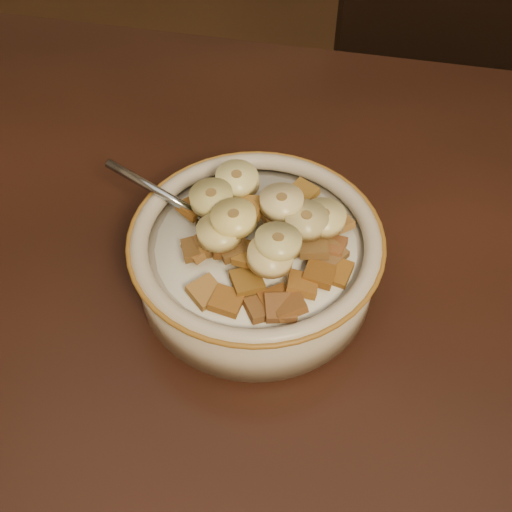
% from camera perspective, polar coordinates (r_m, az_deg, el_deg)
% --- Properties ---
extents(table, '(1.42, 0.94, 0.04)m').
position_cam_1_polar(table, '(0.44, 3.75, -17.34)').
color(table, '#34180F').
rests_on(table, floor).
extents(chair, '(0.48, 0.48, 0.90)m').
position_cam_1_polar(chair, '(0.97, 16.78, 2.25)').
color(chair, black).
rests_on(chair, floor).
extents(cereal_bowl, '(0.18, 0.18, 0.04)m').
position_cam_1_polar(cereal_bowl, '(0.48, 0.00, -0.69)').
color(cereal_bowl, beige).
rests_on(cereal_bowl, table).
extents(milk, '(0.15, 0.15, 0.00)m').
position_cam_1_polar(milk, '(0.46, 0.00, 0.96)').
color(milk, white).
rests_on(milk, cereal_bowl).
extents(spoon, '(0.05, 0.04, 0.01)m').
position_cam_1_polar(spoon, '(0.47, -3.02, 2.57)').
color(spoon, '#929CAA').
rests_on(spoon, cereal_bowl).
extents(cereal_square_0, '(0.02, 0.02, 0.01)m').
position_cam_1_polar(cereal_square_0, '(0.45, -2.39, 2.84)').
color(cereal_square_0, olive).
rests_on(cereal_square_0, milk).
extents(cereal_square_1, '(0.02, 0.02, 0.01)m').
position_cam_1_polar(cereal_square_1, '(0.45, 5.14, 0.82)').
color(cereal_square_1, brown).
rests_on(cereal_square_1, milk).
extents(cereal_square_2, '(0.03, 0.03, 0.01)m').
position_cam_1_polar(cereal_square_2, '(0.47, 3.09, 4.23)').
color(cereal_square_2, brown).
rests_on(cereal_square_2, milk).
extents(cereal_square_3, '(0.02, 0.02, 0.01)m').
position_cam_1_polar(cereal_square_3, '(0.46, -0.73, 4.26)').
color(cereal_square_3, '#8E5F24').
rests_on(cereal_square_3, milk).
extents(cereal_square_4, '(0.02, 0.02, 0.01)m').
position_cam_1_polar(cereal_square_4, '(0.45, 6.65, 0.90)').
color(cereal_square_4, brown).
rests_on(cereal_square_4, milk).
extents(cereal_square_5, '(0.03, 0.03, 0.01)m').
position_cam_1_polar(cereal_square_5, '(0.47, 1.24, 4.70)').
color(cereal_square_5, brown).
rests_on(cereal_square_5, milk).
extents(cereal_square_6, '(0.03, 0.03, 0.01)m').
position_cam_1_polar(cereal_square_6, '(0.44, -2.04, 0.73)').
color(cereal_square_6, brown).
rests_on(cereal_square_6, milk).
extents(cereal_square_7, '(0.02, 0.02, 0.01)m').
position_cam_1_polar(cereal_square_7, '(0.44, 7.11, -1.37)').
color(cereal_square_7, brown).
rests_on(cereal_square_7, milk).
extents(cereal_square_8, '(0.03, 0.03, 0.01)m').
position_cam_1_polar(cereal_square_8, '(0.42, 1.82, -4.01)').
color(cereal_square_8, brown).
rests_on(cereal_square_8, milk).
extents(cereal_square_9, '(0.03, 0.03, 0.01)m').
position_cam_1_polar(cereal_square_9, '(0.43, -0.79, -2.25)').
color(cereal_square_9, brown).
rests_on(cereal_square_9, milk).
extents(cereal_square_10, '(0.02, 0.02, 0.01)m').
position_cam_1_polar(cereal_square_10, '(0.47, 2.06, 4.36)').
color(cereal_square_10, brown).
rests_on(cereal_square_10, milk).
extents(cereal_square_11, '(0.03, 0.03, 0.01)m').
position_cam_1_polar(cereal_square_11, '(0.46, 1.49, 4.11)').
color(cereal_square_11, brown).
rests_on(cereal_square_11, milk).
extents(cereal_square_12, '(0.03, 0.03, 0.01)m').
position_cam_1_polar(cereal_square_12, '(0.46, -2.56, 3.46)').
color(cereal_square_12, brown).
rests_on(cereal_square_12, milk).
extents(cereal_square_13, '(0.02, 0.02, 0.01)m').
position_cam_1_polar(cereal_square_13, '(0.44, 5.65, -1.63)').
color(cereal_square_13, '#8E5016').
rests_on(cereal_square_13, milk).
extents(cereal_square_14, '(0.02, 0.02, 0.01)m').
position_cam_1_polar(cereal_square_14, '(0.43, 4.13, -2.53)').
color(cereal_square_14, '#8B5A19').
rests_on(cereal_square_14, milk).
extents(cereal_square_15, '(0.03, 0.03, 0.01)m').
position_cam_1_polar(cereal_square_15, '(0.46, 3.36, 3.68)').
color(cereal_square_15, '#905D23').
rests_on(cereal_square_15, milk).
extents(cereal_square_16, '(0.03, 0.03, 0.01)m').
position_cam_1_polar(cereal_square_16, '(0.47, 7.16, 2.97)').
color(cereal_square_16, '#99602E').
rests_on(cereal_square_16, milk).
extents(cereal_square_17, '(0.02, 0.02, 0.01)m').
position_cam_1_polar(cereal_square_17, '(0.44, -3.55, 1.16)').
color(cereal_square_17, brown).
rests_on(cereal_square_17, milk).
extents(cereal_square_18, '(0.02, 0.02, 0.01)m').
position_cam_1_polar(cereal_square_18, '(0.42, -2.61, -4.02)').
color(cereal_square_18, '#93511B').
rests_on(cereal_square_18, milk).
extents(cereal_square_19, '(0.02, 0.02, 0.01)m').
position_cam_1_polar(cereal_square_19, '(0.43, -0.50, 0.12)').
color(cereal_square_19, '#8D591C').
rests_on(cereal_square_19, milk).
extents(cereal_square_20, '(0.03, 0.03, 0.01)m').
position_cam_1_polar(cereal_square_20, '(0.49, 4.11, 5.60)').
color(cereal_square_20, brown).
rests_on(cereal_square_20, milk).
extents(cereal_square_21, '(0.03, 0.03, 0.01)m').
position_cam_1_polar(cereal_square_21, '(0.43, -4.49, -3.20)').
color(cereal_square_21, olive).
rests_on(cereal_square_21, milk).
extents(cereal_square_22, '(0.03, 0.03, 0.01)m').
position_cam_1_polar(cereal_square_22, '(0.45, -5.00, 0.79)').
color(cereal_square_22, olive).
rests_on(cereal_square_22, milk).
extents(cereal_square_23, '(0.03, 0.03, 0.01)m').
position_cam_1_polar(cereal_square_23, '(0.49, -1.79, 5.92)').
color(cereal_square_23, brown).
rests_on(cereal_square_23, milk).
extents(cereal_square_24, '(0.03, 0.03, 0.01)m').
position_cam_1_polar(cereal_square_24, '(0.48, -5.52, 4.30)').
color(cereal_square_24, brown).
rests_on(cereal_square_24, milk).
extents(cereal_square_25, '(0.03, 0.03, 0.01)m').
position_cam_1_polar(cereal_square_25, '(0.42, 2.94, -4.34)').
color(cereal_square_25, brown).
rests_on(cereal_square_25, milk).
extents(cereal_square_26, '(0.03, 0.03, 0.01)m').
position_cam_1_polar(cereal_square_26, '(0.42, 0.54, -4.64)').
color(cereal_square_26, brown).
rests_on(cereal_square_26, milk).
extents(cereal_square_27, '(0.03, 0.02, 0.01)m').
position_cam_1_polar(cereal_square_27, '(0.44, -2.57, 0.90)').
color(cereal_square_27, brown).
rests_on(cereal_square_27, milk).
extents(cereal_square_28, '(0.02, 0.02, 0.01)m').
position_cam_1_polar(cereal_square_28, '(0.42, 2.20, -4.62)').
color(cereal_square_28, brown).
rests_on(cereal_square_28, milk).
extents(cereal_square_29, '(0.03, 0.03, 0.01)m').
position_cam_1_polar(cereal_square_29, '(0.45, 6.54, 0.14)').
color(cereal_square_29, brown).
rests_on(cereal_square_29, milk).
extents(cereal_square_30, '(0.03, 0.03, 0.01)m').
position_cam_1_polar(cereal_square_30, '(0.45, -5.29, 0.71)').
color(cereal_square_30, brown).
rests_on(cereal_square_30, milk).
extents(cereal_square_31, '(0.03, 0.03, 0.01)m').
position_cam_1_polar(cereal_square_31, '(0.49, -2.37, 5.80)').
color(cereal_square_31, brown).
rests_on(cereal_square_31, milk).
extents(banana_slice_0, '(0.04, 0.04, 0.01)m').
position_cam_1_polar(banana_slice_0, '(0.48, -1.57, 6.61)').
color(banana_slice_0, '#FFE288').
rests_on(banana_slice_0, milk).
extents(banana_slice_1, '(0.04, 0.04, 0.01)m').
position_cam_1_polar(banana_slice_1, '(0.42, 1.29, 0.00)').
color(banana_slice_1, '#E8CA8B').
rests_on(banana_slice_1, milk).
extents(banana_slice_2, '(0.04, 0.04, 0.01)m').
position_cam_1_polar(banana_slice_2, '(0.45, -3.98, 5.22)').
color(banana_slice_2, '#D6C876').
rests_on(banana_slice_2, milk).
extents(banana_slice_3, '(0.04, 0.04, 0.01)m').
position_cam_1_polar(banana_slice_3, '(0.45, 2.29, 4.84)').
color(banana_slice_3, '#FFE5A3').
rests_on(banana_slice_3, milk).
extents(banana_slice_4, '(0.04, 0.04, 0.01)m').
position_cam_1_polar(banana_slice_4, '(0.43, -2.00, 3.37)').
color(banana_slice_4, '#EFD681').
rests_on(banana_slice_4, milk).
extents(banana_slice_5, '(0.04, 0.04, 0.01)m').
position_cam_1_polar(banana_slice_5, '(0.47, -1.73, 6.86)').
color(banana_slice_5, '#FEF49A').
rests_on(banana_slice_5, milk).
extents(banana_slice_6, '(0.04, 0.04, 0.01)m').
position_cam_1_polar(banana_slice_6, '(0.43, -3.27, 2.17)').
color(banana_slice_6, '#DDC57B').
rests_on(banana_slice_6, milk).
extents(banana_slice_7, '(0.03, 0.03, 0.01)m').
position_cam_1_polar(banana_slice_7, '(0.45, 6.05, 3.42)').
color(banana_slice_7, '#DCCA80').
rests_on(banana_slice_7, milk).
extents(banana_slice_8, '(0.04, 0.04, 0.01)m').
position_cam_1_polar(banana_slice_8, '(0.42, 1.97, 1.25)').
color(banana_slice_8, beige).
rests_on(banana_slice_8, milk).
extents(banana_slice_9, '(0.03, 0.03, 0.01)m').
position_cam_1_polar(banana_slice_9, '(0.45, 4.48, 3.23)').
color(banana_slice_9, tan).
rests_on(banana_slice_9, milk).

